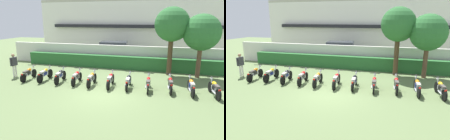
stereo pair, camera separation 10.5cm
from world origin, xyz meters
TOP-DOWN VIEW (x-y plane):
  - ground at (0.00, 0.00)m, footprint 60.00×60.00m
  - building at (0.00, 15.75)m, footprint 24.17×6.50m
  - compound_wall at (0.00, 7.05)m, footprint 22.97×0.30m
  - hedge_row at (0.00, 6.35)m, footprint 18.37×0.70m
  - parked_car at (-1.90, 9.90)m, footprint 4.72×2.59m
  - tree_near_inspector at (3.50, 5.33)m, footprint 2.48×2.48m
  - tree_far_side at (5.50, 5.15)m, footprint 2.53×2.53m
  - motorcycle_in_row_0 at (-5.93, 1.42)m, footprint 0.60×1.92m
  - motorcycle_in_row_1 at (-4.73, 1.58)m, footprint 0.60×1.95m
  - motorcycle_in_row_2 at (-3.51, 1.49)m, footprint 0.60×1.83m
  - motorcycle_in_row_3 at (-2.32, 1.52)m, footprint 0.60×1.84m
  - motorcycle_in_row_4 at (-1.24, 1.43)m, footprint 0.60×1.86m
  - motorcycle_in_row_5 at (-0.01, 1.51)m, footprint 0.60×1.95m
  - motorcycle_in_row_6 at (1.12, 1.57)m, footprint 0.60×1.89m
  - motorcycle_in_row_7 at (2.33, 1.48)m, footprint 0.60×1.88m
  - motorcycle_in_row_8 at (3.58, 1.61)m, footprint 0.60×1.82m
  - motorcycle_in_row_9 at (4.73, 1.56)m, footprint 0.60×1.96m
  - motorcycle_in_row_10 at (5.92, 1.48)m, footprint 0.60×1.90m
  - inspector_person at (-7.35, 1.76)m, footprint 0.23×0.69m

SIDE VIEW (x-z plane):
  - ground at x=0.00m, z-range 0.00..0.00m
  - motorcycle_in_row_7 at x=2.33m, z-range -0.03..0.91m
  - motorcycle_in_row_6 at x=1.12m, z-range -0.03..0.91m
  - motorcycle_in_row_3 at x=-2.32m, z-range -0.03..0.92m
  - motorcycle_in_row_0 at x=-5.93m, z-range -0.03..0.92m
  - motorcycle_in_row_9 at x=4.73m, z-range -0.03..0.93m
  - motorcycle_in_row_10 at x=5.92m, z-range -0.03..0.93m
  - motorcycle_in_row_4 at x=-1.24m, z-range -0.03..0.93m
  - motorcycle_in_row_8 at x=3.58m, z-range -0.03..0.94m
  - motorcycle_in_row_2 at x=-3.51m, z-range -0.03..0.94m
  - motorcycle_in_row_5 at x=-0.01m, z-range -0.03..0.94m
  - motorcycle_in_row_1 at x=-4.73m, z-range -0.03..0.94m
  - hedge_row at x=0.00m, z-range 0.00..1.08m
  - parked_car at x=-1.90m, z-range -0.01..1.88m
  - compound_wall at x=0.00m, z-range 0.00..1.89m
  - inspector_person at x=-7.35m, z-range 0.16..1.89m
  - building at x=0.00m, z-range 0.00..6.37m
  - tree_far_side at x=5.50m, z-range 0.96..5.46m
  - tree_near_inspector at x=3.50m, z-range 1.21..6.21m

